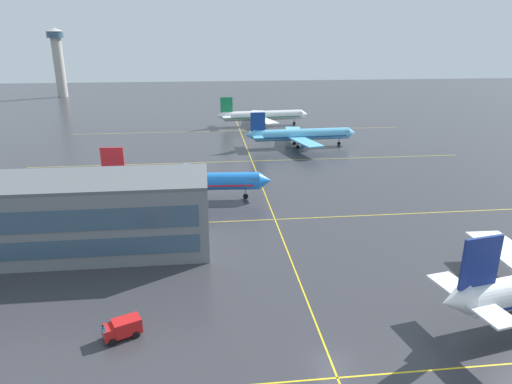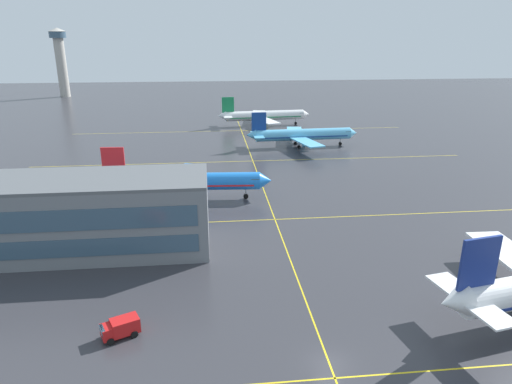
{
  "view_description": "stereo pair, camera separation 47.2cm",
  "coord_description": "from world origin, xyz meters",
  "px_view_note": "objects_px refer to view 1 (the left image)",
  "views": [
    {
      "loc": [
        -11.96,
        -37.13,
        31.83
      ],
      "look_at": [
        -3.28,
        40.46,
        4.81
      ],
      "focal_mm": 32.01,
      "sensor_mm": 36.0,
      "label": 1
    },
    {
      "loc": [
        -11.5,
        -37.18,
        31.83
      ],
      "look_at": [
        -3.28,
        40.46,
        4.81
      ],
      "focal_mm": 32.01,
      "sensor_mm": 36.0,
      "label": 2
    }
  ],
  "objects_px": {
    "airliner_third_row": "(301,135)",
    "service_truck_red_van": "(122,328)",
    "airliner_second_row": "(183,182)",
    "airliner_far_left_stand": "(262,116)",
    "control_tower": "(58,57)"
  },
  "relations": [
    {
      "from": "airliner_second_row",
      "to": "service_truck_red_van",
      "type": "relative_size",
      "value": 7.87
    },
    {
      "from": "airliner_far_left_stand",
      "to": "control_tower",
      "type": "distance_m",
      "value": 135.19
    },
    {
      "from": "airliner_second_row",
      "to": "airliner_third_row",
      "type": "xyz_separation_m",
      "value": [
        33.0,
        43.05,
        -0.16
      ]
    },
    {
      "from": "airliner_third_row",
      "to": "service_truck_red_van",
      "type": "height_order",
      "value": "airliner_third_row"
    },
    {
      "from": "airliner_second_row",
      "to": "airliner_far_left_stand",
      "type": "relative_size",
      "value": 1.03
    },
    {
      "from": "service_truck_red_van",
      "to": "control_tower",
      "type": "distance_m",
      "value": 225.63
    },
    {
      "from": "airliner_third_row",
      "to": "control_tower",
      "type": "height_order",
      "value": "control_tower"
    },
    {
      "from": "airliner_second_row",
      "to": "airliner_third_row",
      "type": "bearing_deg",
      "value": 52.53
    },
    {
      "from": "airliner_far_left_stand",
      "to": "control_tower",
      "type": "xyz_separation_m",
      "value": [
        -96.46,
        93.21,
        16.88
      ]
    },
    {
      "from": "airliner_second_row",
      "to": "airliner_far_left_stand",
      "type": "height_order",
      "value": "airliner_second_row"
    },
    {
      "from": "airliner_third_row",
      "to": "service_truck_red_van",
      "type": "distance_m",
      "value": 95.36
    },
    {
      "from": "airliner_second_row",
      "to": "airliner_far_left_stand",
      "type": "distance_m",
      "value": 81.61
    },
    {
      "from": "service_truck_red_van",
      "to": "control_tower",
      "type": "height_order",
      "value": "control_tower"
    },
    {
      "from": "service_truck_red_van",
      "to": "airliner_third_row",
      "type": "bearing_deg",
      "value": 66.47
    },
    {
      "from": "airliner_far_left_stand",
      "to": "airliner_third_row",
      "type": "bearing_deg",
      "value": -78.1
    }
  ]
}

